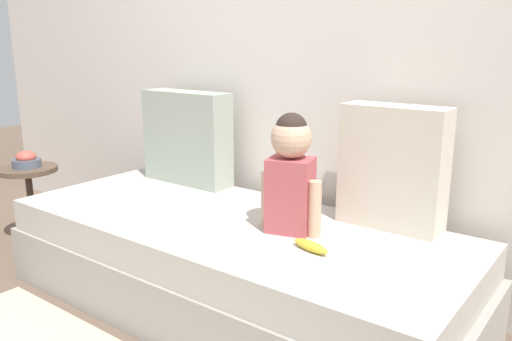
{
  "coord_description": "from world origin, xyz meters",
  "views": [
    {
      "loc": [
        1.43,
        -1.71,
        1.22
      ],
      "look_at": [
        0.14,
        0.0,
        0.68
      ],
      "focal_mm": 36.58,
      "sensor_mm": 36.0,
      "label": 1
    }
  ],
  "objects_px": {
    "throw_pillow_left": "(187,138)",
    "couch": "(231,265)",
    "toddler": "(291,171)",
    "side_table": "(29,185)",
    "throw_pillow_right": "(393,167)",
    "fruit_bowl": "(26,160)",
    "banana": "(311,246)"
  },
  "relations": [
    {
      "from": "throw_pillow_left",
      "to": "throw_pillow_right",
      "type": "xyz_separation_m",
      "value": [
        1.21,
        0.0,
        0.01
      ]
    },
    {
      "from": "toddler",
      "to": "side_table",
      "type": "bearing_deg",
      "value": -175.62
    },
    {
      "from": "side_table",
      "to": "fruit_bowl",
      "type": "height_order",
      "value": "fruit_bowl"
    },
    {
      "from": "couch",
      "to": "side_table",
      "type": "xyz_separation_m",
      "value": [
        -1.53,
        -0.09,
        0.15
      ]
    },
    {
      "from": "side_table",
      "to": "fruit_bowl",
      "type": "relative_size",
      "value": 2.83
    },
    {
      "from": "throw_pillow_left",
      "to": "side_table",
      "type": "xyz_separation_m",
      "value": [
        -0.92,
        -0.45,
        -0.33
      ]
    },
    {
      "from": "banana",
      "to": "throw_pillow_right",
      "type": "bearing_deg",
      "value": 74.08
    },
    {
      "from": "toddler",
      "to": "fruit_bowl",
      "type": "relative_size",
      "value": 3.01
    },
    {
      "from": "couch",
      "to": "fruit_bowl",
      "type": "relative_size",
      "value": 13.19
    },
    {
      "from": "throw_pillow_right",
      "to": "fruit_bowl",
      "type": "distance_m",
      "value": 2.19
    },
    {
      "from": "toddler",
      "to": "banana",
      "type": "relative_size",
      "value": 2.96
    },
    {
      "from": "throw_pillow_left",
      "to": "toddler",
      "type": "bearing_deg",
      "value": -18.87
    },
    {
      "from": "throw_pillow_left",
      "to": "couch",
      "type": "bearing_deg",
      "value": -30.22
    },
    {
      "from": "couch",
      "to": "throw_pillow_left",
      "type": "distance_m",
      "value": 0.85
    },
    {
      "from": "throw_pillow_right",
      "to": "toddler",
      "type": "relative_size",
      "value": 1.04
    },
    {
      "from": "couch",
      "to": "fruit_bowl",
      "type": "height_order",
      "value": "fruit_bowl"
    },
    {
      "from": "couch",
      "to": "throw_pillow_right",
      "type": "height_order",
      "value": "throw_pillow_right"
    },
    {
      "from": "throw_pillow_right",
      "to": "fruit_bowl",
      "type": "height_order",
      "value": "throw_pillow_right"
    },
    {
      "from": "throw_pillow_right",
      "to": "couch",
      "type": "bearing_deg",
      "value": -149.78
    },
    {
      "from": "toddler",
      "to": "throw_pillow_left",
      "type": "bearing_deg",
      "value": 161.13
    },
    {
      "from": "toddler",
      "to": "side_table",
      "type": "height_order",
      "value": "toddler"
    },
    {
      "from": "side_table",
      "to": "throw_pillow_left",
      "type": "bearing_deg",
      "value": 25.71
    },
    {
      "from": "throw_pillow_right",
      "to": "banana",
      "type": "height_order",
      "value": "throw_pillow_right"
    },
    {
      "from": "throw_pillow_right",
      "to": "side_table",
      "type": "relative_size",
      "value": 1.11
    },
    {
      "from": "fruit_bowl",
      "to": "toddler",
      "type": "bearing_deg",
      "value": 4.38
    },
    {
      "from": "throw_pillow_left",
      "to": "toddler",
      "type": "xyz_separation_m",
      "value": [
        0.9,
        -0.31,
        0.0
      ]
    },
    {
      "from": "throw_pillow_right",
      "to": "banana",
      "type": "relative_size",
      "value": 3.09
    },
    {
      "from": "toddler",
      "to": "fruit_bowl",
      "type": "height_order",
      "value": "toddler"
    },
    {
      "from": "throw_pillow_right",
      "to": "side_table",
      "type": "height_order",
      "value": "throw_pillow_right"
    },
    {
      "from": "toddler",
      "to": "side_table",
      "type": "distance_m",
      "value": 1.86
    },
    {
      "from": "couch",
      "to": "toddler",
      "type": "bearing_deg",
      "value": 9.19
    },
    {
      "from": "throw_pillow_left",
      "to": "fruit_bowl",
      "type": "relative_size",
      "value": 3.25
    }
  ]
}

